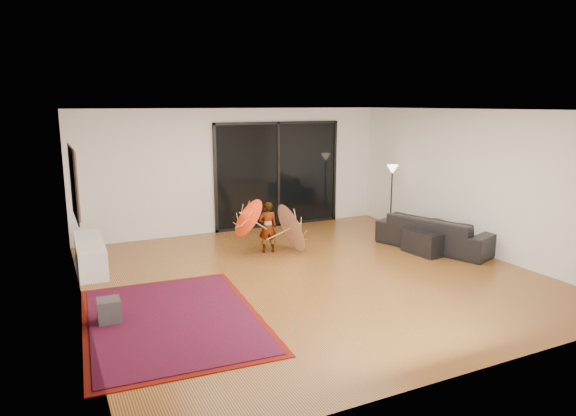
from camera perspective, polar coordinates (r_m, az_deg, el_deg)
floor at (r=8.59m, az=2.57°, el=-7.47°), size 7.00×7.00×0.00m
ceiling at (r=8.12m, az=2.75°, el=10.84°), size 7.00×7.00×0.00m
wall_back at (r=11.41m, az=-5.77°, el=4.19°), size 7.00×0.00×7.00m
wall_front at (r=5.51m, az=20.32°, el=-4.42°), size 7.00×0.00×7.00m
wall_left at (r=7.29m, az=-22.31°, el=-0.79°), size 0.00×7.00×7.00m
wall_right at (r=10.37m, az=19.94°, el=2.82°), size 0.00×7.00×7.00m
sliding_door at (r=11.78m, az=-1.13°, el=3.74°), size 3.06×0.07×2.40m
painting at (r=8.23m, az=-22.70°, el=2.62°), size 0.04×1.28×1.08m
media_console at (r=9.52m, az=-21.14°, el=-4.81°), size 0.48×1.78×0.49m
speaker at (r=7.15m, az=-19.25°, el=-10.76°), size 0.29×0.29×0.32m
persian_rug at (r=7.08m, az=-12.70°, el=-11.95°), size 2.42×3.24×0.02m
sofa at (r=10.43m, az=16.08°, el=-2.62°), size 1.58×2.40×0.65m
ottoman at (r=10.16m, az=15.51°, el=-3.59°), size 0.84×0.84×0.44m
floor_lamp at (r=11.60m, az=11.48°, el=3.19°), size 0.25×0.25×1.47m
child at (r=9.76m, az=-2.27°, el=-2.15°), size 0.40×0.30×0.98m
parasol_orange at (r=9.45m, az=-5.21°, el=-1.12°), size 0.59×0.79×0.86m
parasol_white at (r=9.87m, az=1.27°, el=-1.90°), size 0.53×0.98×0.99m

